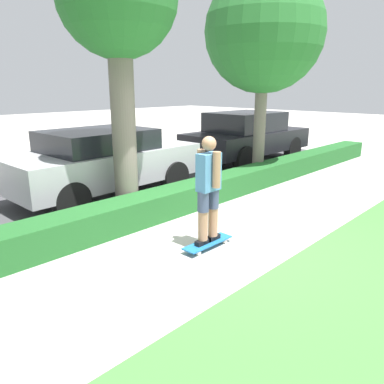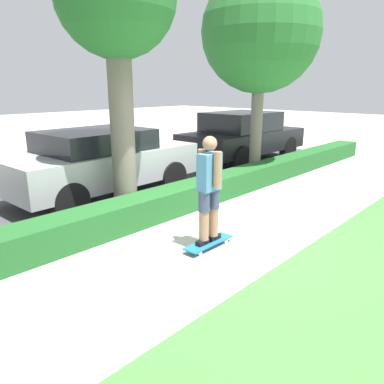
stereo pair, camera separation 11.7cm
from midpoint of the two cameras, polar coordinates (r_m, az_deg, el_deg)
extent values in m
plane|color=#BCB7AD|center=(5.81, 5.88, -7.53)|extent=(60.00, 60.00, 0.00)
cube|color=#474749|center=(8.88, -15.89, 0.23)|extent=(17.73, 5.00, 0.01)
cube|color=#236028|center=(6.76, -4.76, -1.95)|extent=(17.73, 0.60, 0.48)
cube|color=#1E6BAD|center=(5.56, 3.02, -7.70)|extent=(0.86, 0.24, 0.02)
cylinder|color=silver|center=(5.73, 5.64, -7.49)|extent=(0.07, 0.04, 0.07)
cylinder|color=silver|center=(5.84, 4.25, -7.02)|extent=(0.07, 0.04, 0.07)
cylinder|color=silver|center=(5.32, 1.66, -9.31)|extent=(0.07, 0.04, 0.07)
cylinder|color=silver|center=(5.44, 0.24, -8.76)|extent=(0.07, 0.04, 0.07)
cube|color=black|center=(5.47, 2.27, -7.60)|extent=(0.26, 0.09, 0.07)
cylinder|color=#A37556|center=(5.32, 2.32, -3.70)|extent=(0.14, 0.14, 0.72)
cylinder|color=#3D4766|center=(5.26, 2.34, -1.48)|extent=(0.16, 0.16, 0.29)
cube|color=black|center=(5.62, 3.77, -6.95)|extent=(0.26, 0.09, 0.07)
cylinder|color=#A37556|center=(5.48, 3.84, -3.15)|extent=(0.14, 0.14, 0.72)
cylinder|color=#3D4766|center=(5.41, 3.88, -0.99)|extent=(0.16, 0.16, 0.29)
cube|color=#4C84B7|center=(5.23, 3.19, 3.06)|extent=(0.34, 0.19, 0.53)
cylinder|color=#A37556|center=(5.13, 4.41, 3.39)|extent=(0.11, 0.11, 0.50)
cylinder|color=#A37556|center=(5.31, 2.03, 3.86)|extent=(0.11, 0.11, 0.50)
sphere|color=#A37556|center=(5.16, 3.26, 7.38)|extent=(0.20, 0.20, 0.20)
cylinder|color=#70665B|center=(6.71, -9.85, 9.42)|extent=(0.42, 0.42, 3.15)
cylinder|color=#70665B|center=(9.50, 10.63, 9.96)|extent=(0.29, 0.29, 2.74)
sphere|color=#286B2D|center=(9.53, 11.32, 22.81)|extent=(2.77, 2.77, 2.77)
cube|color=#B7B7BC|center=(8.20, -12.84, 4.06)|extent=(4.10, 1.95, 0.67)
cube|color=black|center=(8.05, -13.80, 7.71)|extent=(2.15, 1.68, 0.42)
cylinder|color=black|center=(8.38, -2.24, 2.35)|extent=(0.69, 0.22, 0.69)
cylinder|color=black|center=(9.66, -9.31, 3.96)|extent=(0.69, 0.22, 0.69)
cylinder|color=black|center=(6.94, -17.40, -1.23)|extent=(0.69, 0.22, 0.69)
cylinder|color=black|center=(8.45, -23.07, 1.18)|extent=(0.69, 0.22, 0.69)
cube|color=black|center=(11.87, 8.68, 7.76)|extent=(4.27, 1.96, 0.60)
cube|color=black|center=(11.70, 8.43, 10.55)|extent=(2.24, 1.69, 0.57)
cylinder|color=black|center=(12.56, 15.34, 6.43)|extent=(0.74, 0.22, 0.74)
cylinder|color=black|center=(13.46, 8.92, 7.39)|extent=(0.74, 0.22, 0.74)
cylinder|color=black|center=(10.37, 8.24, 4.95)|extent=(0.74, 0.22, 0.74)
cylinder|color=black|center=(11.44, 1.24, 6.11)|extent=(0.74, 0.22, 0.74)
camera|label=1|loc=(0.06, 90.57, -0.16)|focal=35.00mm
camera|label=2|loc=(0.06, -89.43, 0.16)|focal=35.00mm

